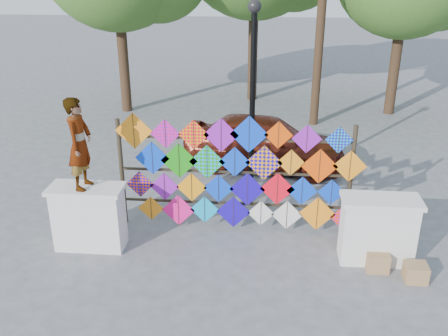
{
  "coord_description": "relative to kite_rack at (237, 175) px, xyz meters",
  "views": [
    {
      "loc": [
        0.61,
        -8.32,
        5.23
      ],
      "look_at": [
        -0.18,
        0.6,
        1.42
      ],
      "focal_mm": 40.0,
      "sensor_mm": 36.0,
      "label": 1
    }
  ],
  "objects": [
    {
      "name": "cardboard_box_far",
      "position": [
        3.22,
        -1.52,
        -1.07
      ],
      "size": [
        0.38,
        0.35,
        0.32
      ],
      "primitive_type": "cube",
      "color": "#986849",
      "rests_on": "ground"
    },
    {
      "name": "vendor_woman",
      "position": [
        -2.79,
        -0.93,
        0.9
      ],
      "size": [
        0.45,
        0.65,
        1.71
      ],
      "primitive_type": "imported",
      "rotation": [
        0.0,
        0.0,
        1.5
      ],
      "color": "#99999E",
      "rests_on": "parapet_left"
    },
    {
      "name": "lamppost",
      "position": [
        0.23,
        1.27,
        1.46
      ],
      "size": [
        0.28,
        0.28,
        4.46
      ],
      "color": "black",
      "rests_on": "ground"
    },
    {
      "name": "parapet_left",
      "position": [
        -2.77,
        -0.93,
        -0.58
      ],
      "size": [
        1.4,
        0.65,
        1.28
      ],
      "color": "white",
      "rests_on": "ground"
    },
    {
      "name": "parapet_right",
      "position": [
        2.63,
        -0.93,
        -0.58
      ],
      "size": [
        1.4,
        0.65,
        1.28
      ],
      "color": "white",
      "rests_on": "ground"
    },
    {
      "name": "kite_rack",
      "position": [
        0.0,
        0.0,
        0.0
      ],
      "size": [
        4.94,
        0.24,
        2.46
      ],
      "color": "#2B2318",
      "rests_on": "ground"
    },
    {
      "name": "cardboard_box_near",
      "position": [
        2.61,
        -1.25,
        -1.06
      ],
      "size": [
        0.39,
        0.35,
        0.35
      ],
      "primitive_type": "cube",
      "color": "#986849",
      "rests_on": "ground"
    },
    {
      "name": "sedan",
      "position": [
        0.49,
        3.37,
        -0.51
      ],
      "size": [
        4.42,
        2.25,
        1.44
      ],
      "primitive_type": "imported",
      "rotation": [
        0.0,
        0.0,
        1.44
      ],
      "color": "#571A0E",
      "rests_on": "ground"
    },
    {
      "name": "ground",
      "position": [
        -0.07,
        -0.73,
        -1.23
      ],
      "size": [
        80.0,
        80.0,
        0.0
      ],
      "primitive_type": "plane",
      "color": "gray",
      "rests_on": "ground"
    }
  ]
}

